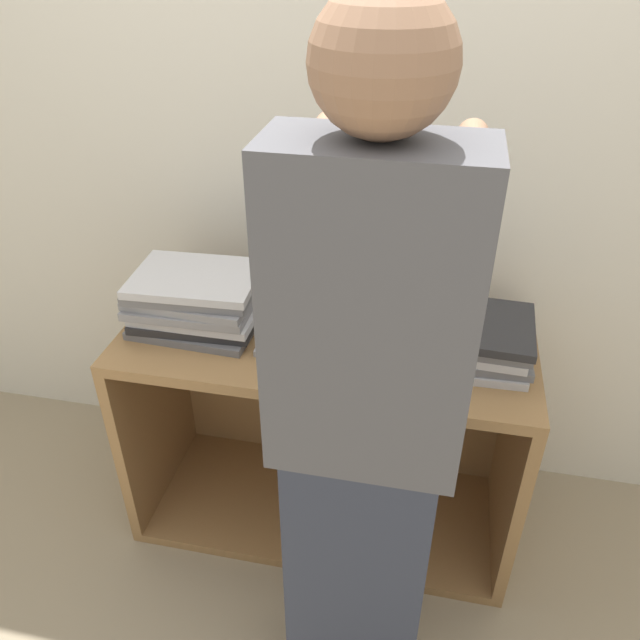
# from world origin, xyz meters

# --- Properties ---
(ground_plane) EXTENTS (12.00, 12.00, 0.00)m
(ground_plane) POSITION_xyz_m (0.00, 0.00, 0.00)
(ground_plane) COLOR gray
(wall_back) EXTENTS (8.00, 0.05, 2.40)m
(wall_back) POSITION_xyz_m (0.00, 0.66, 1.20)
(wall_back) COLOR beige
(wall_back) RESTS_ON ground_plane
(cart) EXTENTS (1.26, 0.56, 0.77)m
(cart) POSITION_xyz_m (0.00, 0.35, 0.39)
(cart) COLOR olive
(cart) RESTS_ON ground_plane
(laptop_open) EXTENTS (0.37, 0.42, 0.26)m
(laptop_open) POSITION_xyz_m (0.00, 0.35, 0.82)
(laptop_open) COLOR gray
(laptop_open) RESTS_ON cart
(laptop_stack_left) EXTENTS (0.39, 0.31, 0.17)m
(laptop_stack_left) POSITION_xyz_m (-0.41, 0.28, 0.86)
(laptop_stack_left) COLOR slate
(laptop_stack_left) RESTS_ON cart
(laptop_stack_right) EXTENTS (0.40, 0.30, 0.12)m
(laptop_stack_right) POSITION_xyz_m (0.40, 0.28, 0.83)
(laptop_stack_right) COLOR #B7B7BC
(laptop_stack_right) RESTS_ON cart
(person) EXTENTS (0.40, 0.54, 1.79)m
(person) POSITION_xyz_m (0.19, -0.25, 0.91)
(person) COLOR #2D3342
(person) RESTS_ON ground_plane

